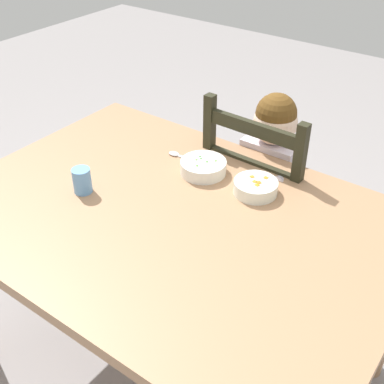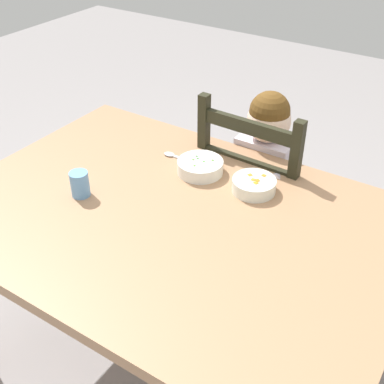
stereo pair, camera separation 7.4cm
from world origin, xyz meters
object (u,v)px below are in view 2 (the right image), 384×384
(dining_table, at_px, (173,237))
(bowl_of_carrots, at_px, (254,185))
(dining_chair, at_px, (258,205))
(bowl_of_peas, at_px, (200,166))
(child_figure, at_px, (261,171))
(drinking_cup, at_px, (80,184))
(spoon, at_px, (174,156))

(dining_table, distance_m, bowl_of_carrots, 0.32)
(dining_table, relative_size, dining_chair, 1.49)
(dining_table, xyz_separation_m, bowl_of_peas, (-0.06, 0.26, 0.12))
(dining_table, distance_m, dining_chair, 0.59)
(dining_table, distance_m, child_figure, 0.55)
(dining_chair, relative_size, drinking_cup, 11.09)
(spoon, bearing_deg, drinking_cup, -107.33)
(dining_chair, distance_m, drinking_cup, 0.80)
(child_figure, relative_size, bowl_of_carrots, 6.56)
(dining_chair, bearing_deg, bowl_of_carrots, -70.00)
(child_figure, distance_m, bowl_of_peas, 0.34)
(child_figure, xyz_separation_m, spoon, (-0.25, -0.25, 0.12))
(bowl_of_peas, distance_m, spoon, 0.15)
(dining_chair, bearing_deg, drinking_cup, -119.87)
(dining_chair, xyz_separation_m, child_figure, (0.00, -0.01, 0.17))
(dining_chair, relative_size, bowl_of_peas, 5.94)
(dining_table, bearing_deg, drinking_cup, -166.09)
(bowl_of_peas, bearing_deg, bowl_of_carrots, 0.01)
(dining_chair, height_order, bowl_of_peas, dining_chair)
(dining_table, height_order, bowl_of_carrots, bowl_of_carrots)
(child_figure, height_order, spoon, child_figure)
(dining_chair, height_order, spoon, dining_chair)
(dining_chair, distance_m, bowl_of_peas, 0.44)
(dining_chair, bearing_deg, bowl_of_peas, -109.51)
(drinking_cup, bearing_deg, bowl_of_peas, 52.44)
(bowl_of_peas, distance_m, drinking_cup, 0.42)
(dining_table, relative_size, bowl_of_peas, 8.84)
(dining_chair, relative_size, child_figure, 1.00)
(bowl_of_peas, bearing_deg, drinking_cup, -127.56)
(bowl_of_peas, distance_m, bowl_of_carrots, 0.21)
(bowl_of_carrots, bearing_deg, dining_table, -121.18)
(bowl_of_carrots, distance_m, drinking_cup, 0.58)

